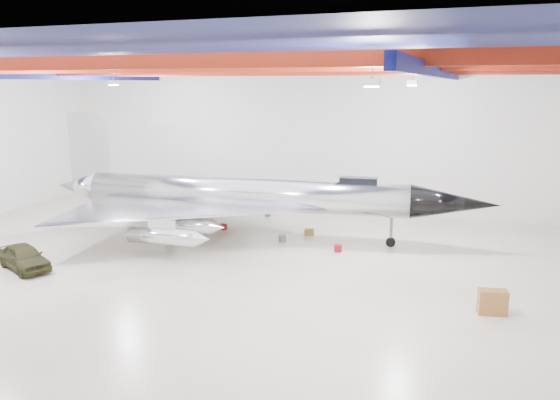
% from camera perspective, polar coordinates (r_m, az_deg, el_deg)
% --- Properties ---
extents(floor, '(40.00, 40.00, 0.00)m').
position_cam_1_polar(floor, '(30.81, -7.60, -6.30)').
color(floor, '#C3B29B').
rests_on(floor, ground).
extents(wall_back, '(40.00, 0.00, 40.00)m').
position_cam_1_polar(wall_back, '(43.28, 1.46, 6.56)').
color(wall_back, silver).
rests_on(wall_back, floor).
extents(ceiling, '(40.00, 40.00, 0.00)m').
position_cam_1_polar(ceiling, '(29.29, -8.22, 14.58)').
color(ceiling, '#0A0F38').
rests_on(ceiling, wall_back).
extents(ceiling_structure, '(39.50, 29.50, 1.08)m').
position_cam_1_polar(ceiling_structure, '(29.27, -8.18, 13.26)').
color(ceiling_structure, maroon).
rests_on(ceiling_structure, ceiling).
extents(jet_aircraft, '(28.54, 18.20, 7.79)m').
position_cam_1_polar(jet_aircraft, '(34.52, -3.83, 0.17)').
color(jet_aircraft, silver).
rests_on(jet_aircraft, floor).
extents(jeep, '(4.25, 3.04, 1.34)m').
position_cam_1_polar(jeep, '(32.01, -25.19, -5.42)').
color(jeep, '#313018').
rests_on(jeep, floor).
extents(desk, '(1.28, 0.82, 1.08)m').
position_cam_1_polar(desk, '(25.31, 21.32, -9.91)').
color(desk, brown).
rests_on(desk, floor).
extents(crate_ply, '(0.69, 0.64, 0.39)m').
position_cam_1_polar(crate_ply, '(36.84, -12.21, -3.09)').
color(crate_ply, olive).
rests_on(crate_ply, floor).
extents(toolbox_red, '(0.61, 0.55, 0.36)m').
position_cam_1_polar(toolbox_red, '(37.12, -6.03, -2.79)').
color(toolbox_red, maroon).
rests_on(toolbox_red, floor).
extents(engine_drum, '(0.49, 0.49, 0.42)m').
position_cam_1_polar(engine_drum, '(34.05, 0.25, -4.04)').
color(engine_drum, '#59595B').
rests_on(engine_drum, floor).
extents(parts_bin, '(0.59, 0.49, 0.39)m').
position_cam_1_polar(parts_bin, '(35.59, 3.07, -3.36)').
color(parts_bin, olive).
rests_on(parts_bin, floor).
extents(crate_small, '(0.44, 0.39, 0.26)m').
position_cam_1_polar(crate_small, '(38.68, -12.65, -2.49)').
color(crate_small, '#59595B').
rests_on(crate_small, floor).
extents(tool_chest, '(0.54, 0.54, 0.42)m').
position_cam_1_polar(tool_chest, '(32.25, 6.08, -5.04)').
color(tool_chest, maroon).
rests_on(tool_chest, floor).
extents(oil_barrel, '(0.59, 0.54, 0.33)m').
position_cam_1_polar(oil_barrel, '(35.74, -9.26, -3.49)').
color(oil_barrel, olive).
rests_on(oil_barrel, floor).
extents(spares_box, '(0.41, 0.41, 0.36)m').
position_cam_1_polar(spares_box, '(40.40, -1.29, -1.50)').
color(spares_box, '#59595B').
rests_on(spares_box, floor).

